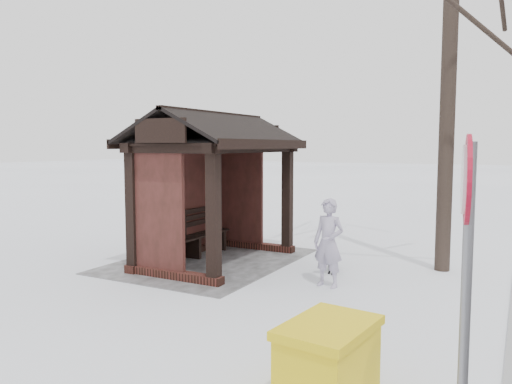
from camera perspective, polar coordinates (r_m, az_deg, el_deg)
ground at (r=10.46m, az=-4.45°, el=-7.98°), size 120.00×120.00×0.00m
trampled_patch at (r=10.56m, az=-5.37°, el=-7.81°), size 4.20×3.20×0.02m
bus_shelter at (r=10.27m, az=-5.28°, el=3.97°), size 3.60×2.40×3.09m
pedestrian at (r=8.60m, az=8.29°, el=-5.77°), size 0.46×0.61×1.52m
dog at (r=9.67m, az=8.39°, el=-7.27°), size 0.78×0.49×0.61m
grit_bin at (r=4.93m, az=8.26°, el=-18.79°), size 1.09×0.81×0.78m
road_sign at (r=3.81m, az=22.86°, el=-4.56°), size 0.63×0.13×2.49m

